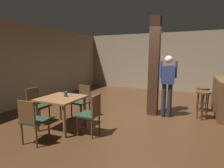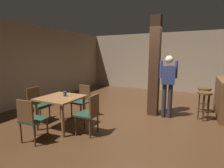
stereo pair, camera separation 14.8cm
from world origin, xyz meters
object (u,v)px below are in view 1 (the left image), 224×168
Objects in this scene: chair_west at (36,103)px; dining_table at (61,103)px; napkin_cup at (66,94)px; bar_counter at (223,97)px; chair_north at (82,100)px; salt_shaker at (71,95)px; bar_stool_mid at (202,93)px; chair_south at (32,119)px; standing_person at (168,82)px; bar_stool_near at (203,98)px; chair_east at (91,112)px.

dining_table is at bearing -1.82° from chair_west.
bar_counter is at bearing 34.98° from napkin_cup.
dining_table is 0.83m from chair_north.
salt_shaker is (0.12, 0.04, -0.02)m from napkin_cup.
dining_table is 4.14m from bar_stool_mid.
bar_counter is at bearing -12.73° from bar_stool_mid.
chair_west reaches higher than salt_shaker.
dining_table is 1.04× the size of chair_south.
chair_north is at bearing 88.32° from chair_south.
chair_south is 0.52× the size of standing_person.
chair_north is (0.88, 0.79, 0.00)m from chair_west.
chair_north is 1.16× the size of bar_stool_near.
chair_south is at bearing -135.83° from chair_east.
salt_shaker is 4.26m from bar_counter.
standing_person is (3.02, 1.79, 0.50)m from chair_west.
chair_south is 1.00m from napkin_cup.
chair_south is 5.02m from bar_counter.
chair_south reaches higher than bar_stool_near.
napkin_cup is at bearing -147.76° from bar_stool_near.
chair_east is 0.85m from napkin_cup.
bar_stool_mid is (-0.52, 0.12, 0.03)m from bar_counter.
bar_counter reaches higher than bar_stool_mid.
salt_shaker is at bearing -78.73° from chair_north.
chair_west is at bearing -153.17° from bar_stool_near.
salt_shaker is (-0.66, 0.16, 0.29)m from chair_east.
dining_table is at bearing 89.02° from chair_south.
chair_south reaches higher than bar_stool_mid.
napkin_cup reaches higher than bar_stool_near.
napkin_cup is 1.37× the size of salt_shaker.
bar_stool_near reaches higher than dining_table.
bar_stool_mid is at bearing 50.21° from chair_east.
chair_east is at bearing -1.82° from chair_west.
bar_counter is (3.65, 3.45, 0.04)m from chair_south.
dining_table is 10.51× the size of salt_shaker.
bar_stool_near is at bearing -132.44° from bar_counter.
chair_east is at bearing -129.79° from bar_stool_mid.
bar_stool_near is (3.05, 1.92, -0.24)m from napkin_cup.
chair_west is 1.18m from chair_north.
chair_west is 1.00× the size of chair_north.
napkin_cup is at bearing -141.06° from standing_person.
dining_table is at bearing 178.18° from chair_east.
chair_south is (-0.01, -0.85, -0.12)m from dining_table.
chair_south is 3.49m from standing_person.
napkin_cup is at bearing 4.57° from chair_west.
chair_west and chair_north have the same top height.
bar_stool_near is at bearing 33.09° from dining_table.
napkin_cup is 0.16× the size of bar_stool_mid.
bar_stool_near is (3.12, 2.87, 0.07)m from chair_south.
bar_counter is 0.79m from bar_stool_near.
bar_stool_near is (-0.53, -0.58, 0.03)m from bar_counter.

